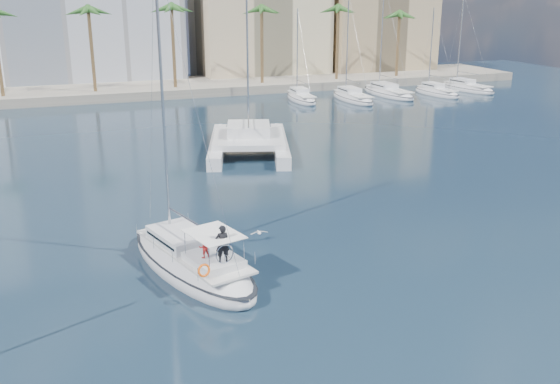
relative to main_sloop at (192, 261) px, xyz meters
name	(u,v)px	position (x,y,z in m)	size (l,w,h in m)	color
ground	(291,260)	(5.24, -0.50, -0.52)	(160.00, 160.00, 0.00)	black
quay	(132,89)	(5.24, 60.50, 0.08)	(120.00, 14.00, 1.20)	gray
building_beige	(259,16)	(27.24, 69.50, 9.48)	(20.00, 14.00, 20.00)	beige
building_tan_right	(375,21)	(47.24, 67.50, 8.48)	(18.00, 12.00, 18.00)	tan
palm_centre	(131,19)	(5.24, 56.50, 9.77)	(3.60, 3.60, 12.30)	brown
palm_right	(364,16)	(39.24, 56.50, 9.77)	(3.60, 3.60, 12.30)	brown
main_sloop	(192,261)	(0.00, 0.00, 0.00)	(6.31, 11.58, 16.40)	silver
catamaran	(249,139)	(10.42, 22.86, 0.67)	(10.56, 14.95, 19.54)	silver
seagull	(259,233)	(4.49, 2.52, 0.03)	(1.05, 0.45, 0.19)	silver
moored_yacht_a	(301,101)	(25.24, 46.50, -0.52)	(2.72, 9.35, 11.90)	silver
moored_yacht_b	(353,100)	(31.74, 44.50, -0.52)	(3.14, 10.78, 13.72)	silver
moored_yacht_c	(388,95)	(38.24, 46.50, -0.52)	(3.55, 12.21, 15.54)	silver
moored_yacht_d	(436,95)	(44.74, 44.50, -0.52)	(2.72, 9.35, 11.90)	silver
moored_yacht_e	(467,91)	(51.24, 46.50, -0.52)	(3.14, 10.78, 13.72)	silver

